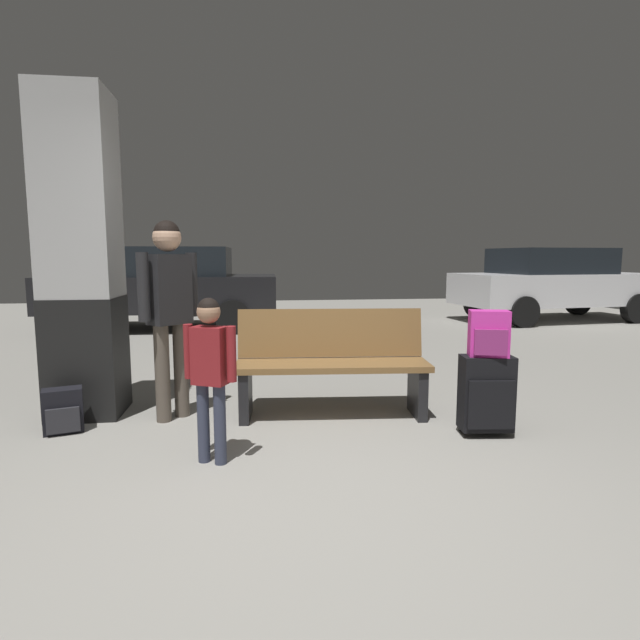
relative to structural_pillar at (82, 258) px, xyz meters
name	(u,v)px	position (x,y,z in m)	size (l,w,h in m)	color
ground_plane	(277,363)	(1.71, 2.10, -1.37)	(18.00, 18.00, 0.10)	gray
structural_pillar	(82,258)	(0.00, 0.00, 0.00)	(0.57, 0.57, 2.67)	black
bench	(332,363)	(2.05, -0.30, -0.88)	(1.64, 0.65, 0.89)	brown
suitcase	(486,394)	(3.12, -0.96, -1.00)	(0.40, 0.27, 0.60)	black
backpack_bright	(489,334)	(3.12, -0.96, -0.55)	(0.31, 0.25, 0.34)	#D833A5
child	(210,363)	(1.12, -1.21, -0.66)	(0.34, 0.27, 1.08)	#33384C
adult	(169,298)	(0.73, -0.24, -0.32)	(0.42, 0.42, 1.62)	brown
backpack_dark_floor	(63,411)	(-0.05, -0.47, -1.16)	(0.31, 0.26, 0.34)	black
parked_car_far	(166,286)	(-0.18, 5.22, -0.52)	(4.14, 1.89, 1.51)	black
parked_car_side	(553,282)	(7.67, 5.42, -0.52)	(4.26, 2.13, 1.51)	silver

